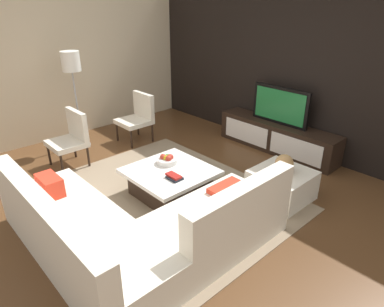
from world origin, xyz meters
name	(u,v)px	position (x,y,z in m)	size (l,w,h in m)	color
ground_plane	(170,200)	(0.00, 0.00, 0.00)	(14.00, 14.00, 0.00)	brown
feature_wall_back	(295,67)	(0.00, 2.70, 1.40)	(6.40, 0.12, 2.80)	black
side_wall_left	(64,60)	(-3.20, 0.20, 1.40)	(0.12, 5.20, 2.80)	beige
area_rug	(165,197)	(-0.10, 0.00, 0.01)	(3.21, 2.61, 0.01)	gray
media_console	(277,137)	(0.00, 2.40, 0.25)	(2.18, 0.45, 0.50)	black
television	(280,106)	(0.00, 2.40, 0.81)	(1.04, 0.06, 0.62)	black
sectional_couch	(133,229)	(0.51, -0.89, 0.28)	(2.39, 2.32, 0.83)	silver
coffee_table	(170,182)	(-0.10, 0.10, 0.20)	(1.02, 1.02, 0.38)	black
accent_chair_near	(71,135)	(-1.87, -0.42, 0.49)	(0.56, 0.51, 0.87)	black
floor_lamp	(72,68)	(-2.49, 0.01, 1.38)	(0.30, 0.30, 1.66)	#A5A5AA
ottoman	(282,185)	(0.96, 1.13, 0.20)	(0.70, 0.70, 0.40)	silver
fruit_bowl	(167,160)	(-0.28, 0.20, 0.43)	(0.28, 0.28, 0.13)	silver
accent_chair_far	(138,115)	(-2.02, 0.93, 0.49)	(0.55, 0.54, 0.87)	black
decorative_ball	(284,163)	(0.96, 1.13, 0.52)	(0.23, 0.23, 0.23)	#AD8451
book_stack	(174,177)	(0.12, -0.01, 0.41)	(0.21, 0.15, 0.06)	#1E232D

